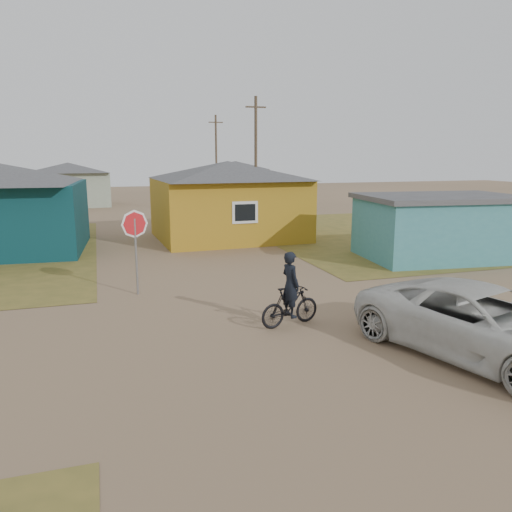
{
  "coord_description": "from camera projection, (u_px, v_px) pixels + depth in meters",
  "views": [
    {
      "loc": [
        -3.8,
        -10.56,
        4.18
      ],
      "look_at": [
        0.5,
        3.0,
        1.3
      ],
      "focal_mm": 35.0,
      "sensor_mm": 36.0,
      "label": 1
    }
  ],
  "objects": [
    {
      "name": "grass_ne",
      "position": [
        431.0,
        231.0,
        28.11
      ],
      "size": [
        20.0,
        18.0,
        0.0
      ],
      "primitive_type": "cube",
      "color": "olive",
      "rests_on": "ground"
    },
    {
      "name": "house_pale_west",
      "position": [
        69.0,
        184.0,
        41.44
      ],
      "size": [
        7.04,
        6.15,
        3.6
      ],
      "color": "gray",
      "rests_on": "ground"
    },
    {
      "name": "house_yellow",
      "position": [
        228.0,
        199.0,
        25.24
      ],
      "size": [
        7.72,
        6.76,
        3.9
      ],
      "color": "#AC7E1A",
      "rests_on": "ground"
    },
    {
      "name": "utility_pole_near",
      "position": [
        256.0,
        156.0,
        33.48
      ],
      "size": [
        1.4,
        0.2,
        8.0
      ],
      "color": "brown",
      "rests_on": "ground"
    },
    {
      "name": "shed_turquoise",
      "position": [
        439.0,
        226.0,
        20.44
      ],
      "size": [
        6.71,
        4.93,
        2.6
      ],
      "color": "teal",
      "rests_on": "ground"
    },
    {
      "name": "house_beige_east",
      "position": [
        236.0,
        178.0,
        51.79
      ],
      "size": [
        6.95,
        6.05,
        3.6
      ],
      "color": "gray",
      "rests_on": "ground"
    },
    {
      "name": "cyclist",
      "position": [
        290.0,
        299.0,
        12.35
      ],
      "size": [
        1.73,
        0.84,
        1.88
      ],
      "color": "black",
      "rests_on": "ground"
    },
    {
      "name": "vehicle",
      "position": [
        483.0,
        323.0,
        10.35
      ],
      "size": [
        3.95,
        5.92,
        1.51
      ],
      "primitive_type": "imported",
      "rotation": [
        0.0,
        0.0,
        0.29
      ],
      "color": "silver",
      "rests_on": "ground"
    },
    {
      "name": "ground",
      "position": [
        274.0,
        335.0,
        11.82
      ],
      "size": [
        120.0,
        120.0,
        0.0
      ],
      "primitive_type": "plane",
      "color": "#8A6D50"
    },
    {
      "name": "utility_pole_far",
      "position": [
        216.0,
        156.0,
        48.72
      ],
      "size": [
        1.4,
        0.2,
        8.0
      ],
      "color": "brown",
      "rests_on": "ground"
    },
    {
      "name": "stop_sign",
      "position": [
        135.0,
        233.0,
        14.9
      ],
      "size": [
        0.85,
        0.08,
        2.6
      ],
      "color": "gray",
      "rests_on": "ground"
    }
  ]
}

